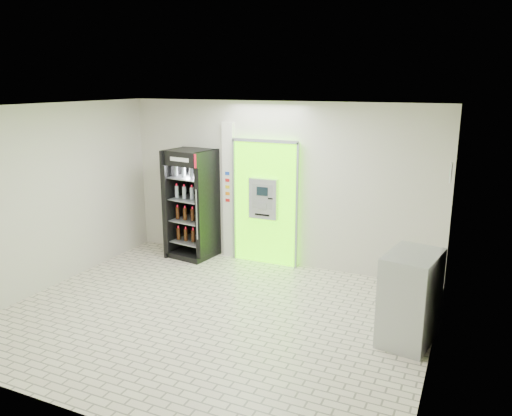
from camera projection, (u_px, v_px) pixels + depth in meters
The scene contains 7 objects.
ground at pixel (213, 316), 7.28m from camera, with size 6.00×6.00×0.00m, color beige.
room_shell at pixel (210, 193), 6.83m from camera, with size 6.00×6.00×6.00m.
atm_assembly at pixel (266, 202), 9.21m from camera, with size 1.30×0.24×2.33m.
pillar at pixel (229, 191), 9.52m from camera, with size 0.22×0.11×2.60m.
beverage_cooler at pixel (192, 206), 9.58m from camera, with size 0.88×0.82×2.09m.
steel_cabinet at pixel (410, 298), 6.46m from camera, with size 0.75×0.99×1.21m.
exit_sign at pixel (451, 172), 6.81m from camera, with size 0.02×0.22×0.26m.
Camera 1 is at (3.32, -5.82, 3.32)m, focal length 35.00 mm.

